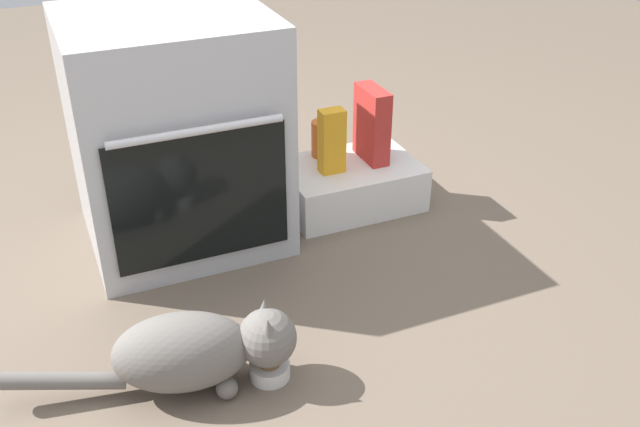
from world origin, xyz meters
TOP-DOWN VIEW (x-y plane):
  - ground at (0.00, 0.00)m, footprint 8.00×8.00m
  - oven at (0.02, 0.41)m, footprint 0.65×0.65m
  - pantry_cabinet at (0.65, 0.37)m, footprint 0.51×0.35m
  - food_bowl at (0.05, -0.41)m, footprint 0.11×0.11m
  - cat at (-0.13, -0.36)m, footprint 0.75×0.29m
  - sauce_jar at (0.59, 0.49)m, footprint 0.08×0.08m
  - cereal_box at (0.75, 0.40)m, footprint 0.07×0.18m
  - juice_carton at (0.57, 0.35)m, footprint 0.09×0.06m

SIDE VIEW (x-z plane):
  - ground at x=0.00m, z-range 0.00..0.00m
  - food_bowl at x=0.05m, z-range -0.01..0.06m
  - pantry_cabinet at x=0.65m, z-range 0.00..0.17m
  - cat at x=-0.13m, z-range 0.01..0.24m
  - sauce_jar at x=0.59m, z-range 0.17..0.31m
  - juice_carton at x=0.57m, z-range 0.17..0.41m
  - cereal_box at x=0.75m, z-range 0.17..0.45m
  - oven at x=0.02m, z-range 0.00..0.79m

